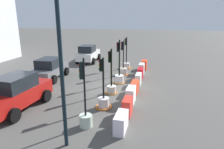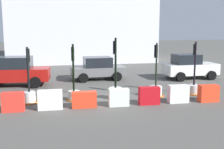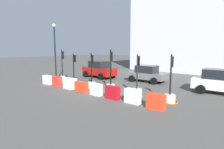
{
  "view_description": "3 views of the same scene",
  "coord_description": "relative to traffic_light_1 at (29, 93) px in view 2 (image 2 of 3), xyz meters",
  "views": [
    {
      "loc": [
        -13.51,
        -2.75,
        4.91
      ],
      "look_at": [
        -2.08,
        -0.05,
        1.53
      ],
      "focal_mm": 33.12,
      "sensor_mm": 36.0,
      "label": 1
    },
    {
      "loc": [
        -2.01,
        -14.41,
        3.81
      ],
      "look_at": [
        0.85,
        0.47,
        1.25
      ],
      "focal_mm": 45.98,
      "sensor_mm": 36.0,
      "label": 2
    },
    {
      "loc": [
        10.08,
        -10.46,
        3.34
      ],
      "look_at": [
        0.68,
        0.61,
        1.27
      ],
      "focal_mm": 29.92,
      "sensor_mm": 36.0,
      "label": 3
    }
  ],
  "objects": [
    {
      "name": "ground_plane",
      "position": [
        3.45,
        -0.11,
        -0.48
      ],
      "size": [
        120.0,
        120.0,
        0.0
      ],
      "primitive_type": "plane",
      "color": "#4E4C48"
    },
    {
      "name": "traffic_light_1",
      "position": [
        0.0,
        0.0,
        0.0
      ],
      "size": [
        0.92,
        0.92,
        2.81
      ],
      "color": "silver",
      "rests_on": "ground_plane"
    },
    {
      "name": "traffic_light_2",
      "position": [
        2.23,
        0.1,
        0.03
      ],
      "size": [
        0.81,
        0.81,
        2.92
      ],
      "color": "silver",
      "rests_on": "ground_plane"
    },
    {
      "name": "traffic_light_3",
      "position": [
        4.42,
        0.01,
        0.06
      ],
      "size": [
        0.84,
        0.84,
        3.22
      ],
      "color": "silver",
      "rests_on": "ground_plane"
    },
    {
      "name": "traffic_light_4",
      "position": [
        6.7,
        0.12,
        -0.02
      ],
      "size": [
        0.9,
        0.9,
        2.92
      ],
      "color": "beige",
      "rests_on": "ground_plane"
    },
    {
      "name": "traffic_light_5",
      "position": [
        9.02,
        0.25,
        -0.07
      ],
      "size": [
        0.98,
        0.98,
        2.96
      ],
      "color": "silver",
      "rests_on": "ground_plane"
    },
    {
      "name": "construction_barrier_1",
      "position": [
        -0.58,
        -1.41,
        -0.04
      ],
      "size": [
        0.98,
        0.44,
        0.89
      ],
      "color": "red",
      "rests_on": "ground_plane"
    },
    {
      "name": "construction_barrier_2",
      "position": [
        1.06,
        -1.35,
        -0.03
      ],
      "size": [
        1.13,
        0.48,
        0.9
      ],
      "color": "white",
      "rests_on": "ground_plane"
    },
    {
      "name": "construction_barrier_3",
      "position": [
        2.62,
        -1.38,
        -0.1
      ],
      "size": [
        1.17,
        0.44,
        0.76
      ],
      "color": "red",
      "rests_on": "ground_plane"
    },
    {
      "name": "construction_barrier_4",
      "position": [
        4.28,
        -1.43,
        -0.06
      ],
      "size": [
        0.97,
        0.39,
        0.84
      ],
      "color": "silver",
      "rests_on": "ground_plane"
    },
    {
      "name": "construction_barrier_5",
      "position": [
        5.81,
        -1.43,
        -0.04
      ],
      "size": [
        1.02,
        0.42,
        0.87
      ],
      "color": "red",
      "rests_on": "ground_plane"
    },
    {
      "name": "construction_barrier_6",
      "position": [
        7.36,
        -1.37,
        -0.03
      ],
      "size": [
        1.02,
        0.45,
        0.89
      ],
      "color": "silver",
      "rests_on": "ground_plane"
    },
    {
      "name": "construction_barrier_7",
      "position": [
        8.96,
        -1.47,
        -0.05
      ],
      "size": [
        1.0,
        0.49,
        0.86
      ],
      "color": "red",
      "rests_on": "ground_plane"
    },
    {
      "name": "car_red_compact",
      "position": [
        -1.19,
        4.49,
        0.45
      ],
      "size": [
        4.27,
        2.29,
        1.88
      ],
      "color": "#A31410",
      "rests_on": "ground_plane"
    },
    {
      "name": "car_white_van",
      "position": [
        10.91,
        4.77,
        0.4
      ],
      "size": [
        3.96,
        2.18,
        1.8
      ],
      "color": "silver",
      "rests_on": "ground_plane"
    },
    {
      "name": "car_grey_saloon",
      "position": [
        4.29,
        5.66,
        0.33
      ],
      "size": [
        3.89,
        2.21,
        1.63
      ],
      "color": "#5E5F61",
      "rests_on": "ground_plane"
    },
    {
      "name": "building_main_facade",
      "position": [
        4.2,
        17.41,
        5.49
      ],
      "size": [
        15.83,
        7.53,
        11.9
      ],
      "color": "silver",
      "rests_on": "ground_plane"
    }
  ]
}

